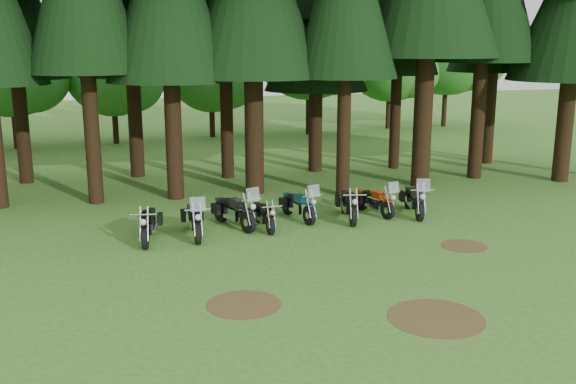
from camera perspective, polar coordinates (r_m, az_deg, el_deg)
The scene contains 18 objects.
ground at distance 18.12m, azimuth 3.99°, elevation -6.53°, with size 120.00×120.00×0.00m, color #336B1E.
decid_2 at distance 41.00m, azimuth -23.13°, elevation 10.43°, with size 6.72×6.53×8.40m.
decid_3 at distance 41.15m, azimuth -14.98°, elevation 10.40°, with size 6.12×5.95×7.65m.
decid_4 at distance 43.01m, azimuth -6.48°, elevation 10.65°, with size 5.93×5.76×7.41m.
decid_5 at distance 44.09m, azimuth 2.45°, elevation 13.20°, with size 8.45×8.21×10.56m.
decid_6 at distance 47.81m, azimuth 9.53°, elevation 11.78°, with size 7.06×6.86×8.82m.
decid_7 at distance 49.84m, azimuth 14.56°, elevation 12.77°, with size 8.44×8.20×10.55m.
dirt_patch_0 at distance 15.53m, azimuth -3.94°, elevation -9.93°, with size 1.80×1.80×0.01m, color #4C3D1E.
dirt_patch_1 at distance 20.48m, azimuth 15.40°, elevation -4.65°, with size 1.40×1.40×0.01m, color #4C3D1E.
dirt_patch_2 at distance 15.16m, azimuth 13.02°, elevation -10.84°, with size 2.20×2.20×0.01m, color #4C3D1E.
motorcycle_0 at distance 20.62m, azimuth -12.29°, elevation -2.92°, with size 0.64×2.39×0.98m.
motorcycle_1 at distance 20.81m, azimuth -8.33°, elevation -2.54°, with size 0.47×2.50×1.57m.
motorcycle_2 at distance 21.69m, azimuth -4.82°, elevation -1.79°, with size 1.15×2.47×1.59m.
motorcycle_3 at distance 21.49m, azimuth -2.18°, elevation -2.16°, with size 0.32×2.09×0.85m.
motorcycle_4 at distance 22.57m, azimuth 0.92°, elevation -1.27°, with size 0.73×2.32×1.46m.
motorcycle_5 at distance 22.66m, azimuth 5.42°, elevation -1.23°, with size 0.65×2.40×0.99m.
motorcycle_6 at distance 23.47m, azimuth 7.71°, elevation -0.87°, with size 0.78×2.24×1.41m.
motorcycle_7 at distance 23.65m, azimuth 11.15°, elevation -0.76°, with size 0.90×2.51×1.58m.
Camera 1 is at (-6.08, -15.97, 6.03)m, focal length 40.00 mm.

